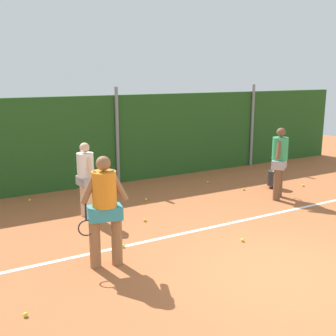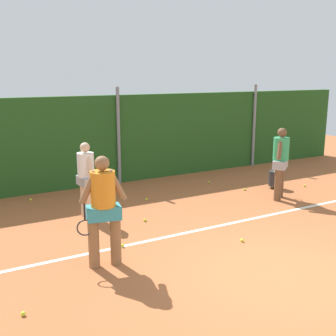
# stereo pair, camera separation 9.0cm
# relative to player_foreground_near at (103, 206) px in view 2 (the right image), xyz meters

# --- Properties ---
(ground_plane) EXTENTS (27.29, 27.29, 0.00)m
(ground_plane) POSITION_rel_player_foreground_near_xyz_m (2.36, 0.32, -1.07)
(ground_plane) COLOR #A85B33
(hedge_fence_backdrop) EXTENTS (17.74, 0.25, 2.60)m
(hedge_fence_backdrop) POSITION_rel_player_foreground_near_xyz_m (2.36, 5.16, 0.23)
(hedge_fence_backdrop) COLOR #23511E
(hedge_fence_backdrop) RESTS_ON ground_plane
(fence_post_center) EXTENTS (0.10, 0.10, 2.85)m
(fence_post_center) POSITION_rel_player_foreground_near_xyz_m (2.36, 4.99, 0.35)
(fence_post_center) COLOR gray
(fence_post_center) RESTS_ON ground_plane
(fence_post_right) EXTENTS (0.10, 0.10, 2.85)m
(fence_post_right) POSITION_rel_player_foreground_near_xyz_m (7.48, 4.99, 0.35)
(fence_post_right) COLOR gray
(fence_post_right) RESTS_ON ground_plane
(court_baseline_paint) EXTENTS (12.96, 0.10, 0.01)m
(court_baseline_paint) POSITION_rel_player_foreground_near_xyz_m (2.36, 0.59, -1.07)
(court_baseline_paint) COLOR white
(court_baseline_paint) RESTS_ON ground_plane
(player_foreground_near) EXTENTS (0.86, 0.43, 1.91)m
(player_foreground_near) POSITION_rel_player_foreground_near_xyz_m (0.00, 0.00, 0.00)
(player_foreground_near) COLOR #8C603D
(player_foreground_near) RESTS_ON ground_plane
(player_midcourt) EXTENTS (0.67, 0.62, 1.87)m
(player_midcourt) POSITION_rel_player_foreground_near_xyz_m (5.39, 1.50, -0.03)
(player_midcourt) COLOR brown
(player_midcourt) RESTS_ON ground_plane
(player_backcourt_far) EXTENTS (0.37, 0.73, 1.73)m
(player_backcourt_far) POSITION_rel_player_foreground_near_xyz_m (0.53, 2.50, -0.10)
(player_backcourt_far) COLOR beige
(player_backcourt_far) RESTS_ON ground_plane
(ball_hopper) EXTENTS (0.36, 0.36, 0.51)m
(ball_hopper) POSITION_rel_player_foreground_near_xyz_m (6.02, 2.31, -0.78)
(ball_hopper) COLOR #2D2D33
(ball_hopper) RESTS_ON ground_plane
(tennis_ball_0) EXTENTS (0.07, 0.07, 0.07)m
(tennis_ball_0) POSITION_rel_player_foreground_near_xyz_m (6.88, 1.98, -1.04)
(tennis_ball_0) COLOR #CCDB33
(tennis_ball_0) RESTS_ON ground_plane
(tennis_ball_1) EXTENTS (0.07, 0.07, 0.07)m
(tennis_ball_1) POSITION_rel_player_foreground_near_xyz_m (-0.35, 4.45, -1.04)
(tennis_ball_1) COLOR #CCDB33
(tennis_ball_1) RESTS_ON ground_plane
(tennis_ball_2) EXTENTS (0.07, 0.07, 0.07)m
(tennis_ball_2) POSITION_rel_player_foreground_near_xyz_m (5.12, 2.53, -1.04)
(tennis_ball_2) COLOR #CCDB33
(tennis_ball_2) RESTS_ON ground_plane
(tennis_ball_3) EXTENTS (0.07, 0.07, 0.07)m
(tennis_ball_3) POSITION_rel_player_foreground_near_xyz_m (0.56, 0.56, -1.04)
(tennis_ball_3) COLOR #CCDB33
(tennis_ball_3) RESTS_ON ground_plane
(tennis_ball_4) EXTENTS (0.07, 0.07, 0.07)m
(tennis_ball_4) POSITION_rel_player_foreground_near_xyz_m (2.28, 3.02, -1.04)
(tennis_ball_4) COLOR #CCDB33
(tennis_ball_4) RESTS_ON ground_plane
(tennis_ball_7) EXTENTS (0.07, 0.07, 0.07)m
(tennis_ball_7) POSITION_rel_player_foreground_near_xyz_m (-1.53, -0.91, -1.04)
(tennis_ball_7) COLOR #CCDB33
(tennis_ball_7) RESTS_ON ground_plane
(tennis_ball_8) EXTENTS (0.07, 0.07, 0.07)m
(tennis_ball_8) POSITION_rel_player_foreground_near_xyz_m (4.67, 3.66, -1.04)
(tennis_ball_8) COLOR #CCDB33
(tennis_ball_8) RESTS_ON ground_plane
(tennis_ball_9) EXTENTS (0.07, 0.07, 0.07)m
(tennis_ball_9) POSITION_rel_player_foreground_near_xyz_m (1.55, 1.63, -1.04)
(tennis_ball_9) COLOR #CCDB33
(tennis_ball_9) RESTS_ON ground_plane
(tennis_ball_10) EXTENTS (0.07, 0.07, 0.07)m
(tennis_ball_10) POSITION_rel_player_foreground_near_xyz_m (7.15, 3.51, -1.04)
(tennis_ball_10) COLOR #CCDB33
(tennis_ball_10) RESTS_ON ground_plane
(tennis_ball_11) EXTENTS (0.07, 0.07, 0.07)m
(tennis_ball_11) POSITION_rel_player_foreground_near_xyz_m (2.70, -0.34, -1.04)
(tennis_ball_11) COLOR #CCDB33
(tennis_ball_11) RESTS_ON ground_plane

